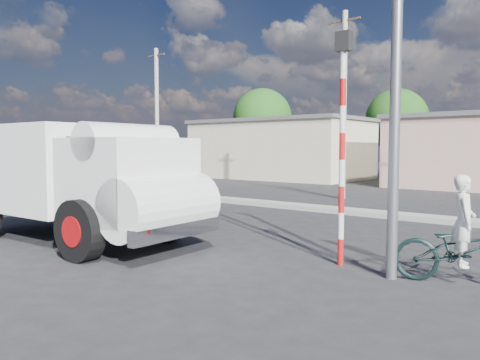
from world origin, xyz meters
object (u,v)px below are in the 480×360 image
Objects in this scene: bicycle at (463,250)px; traffic_pole at (342,128)px; cyclist at (463,239)px; truck at (78,177)px.

traffic_pole is (-2.12, -0.11, 2.04)m from bicycle.
cyclist is at bearing 2.98° from traffic_pole.
bicycle is (7.99, 1.97, -0.97)m from truck.
truck is at bearing 83.79° from bicycle.
cyclist is 0.34× the size of traffic_pole.
cyclist is (7.99, 1.97, -0.79)m from truck.
truck is 1.56× the size of traffic_pole.
traffic_pole is at bearing 72.88° from bicycle.
truck reaches higher than cyclist.
cyclist reaches higher than bicycle.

